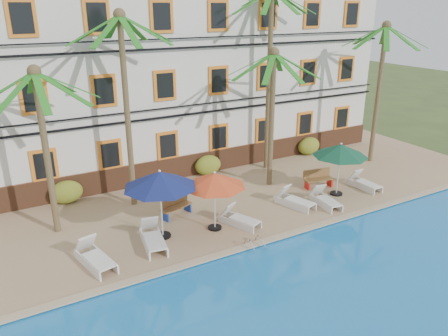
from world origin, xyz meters
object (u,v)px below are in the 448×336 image
palm_e (381,74)px  lounger_d (294,200)px  bench_left (175,205)px  lounger_b (153,238)px  palm_b (125,86)px  lounger_f (364,183)px  lounger_e (325,199)px  lounger_c (239,219)px  palm_a (42,127)px  palm_d (270,58)px  palm_c (272,98)px  umbrella_green (340,151)px  umbrella_red (215,180)px  pool_ladder (255,246)px  lounger_a (95,257)px  bench_right (318,178)px  umbrella_blue (160,180)px

palm_e → lounger_d: 9.61m
bench_left → lounger_b: bearing=-132.3°
palm_b → lounger_d: (6.34, -3.87, -5.19)m
lounger_f → bench_left: size_ratio=1.16×
lounger_d → lounger_e: (1.31, -0.62, -0.02)m
palm_e → lounger_e: size_ratio=4.25×
lounger_b → lounger_c: lounger_b is taller
palm_a → palm_d: 11.98m
palm_c → lounger_e: bearing=-76.7°
palm_d → umbrella_green: 6.22m
umbrella_red → bench_left: umbrella_red is taller
lounger_c → pool_ladder: 1.88m
lounger_b → pool_ladder: 3.92m
lounger_a → lounger_e: (10.51, -0.21, -0.04)m
umbrella_green → palm_c: bearing=128.0°
lounger_a → pool_ladder: (5.64, -1.73, -0.31)m
palm_e → lounger_e: palm_e is taller
bench_left → bench_right: size_ratio=1.01×
palm_e → lounger_d: bearing=-160.5°
lounger_b → bench_left: bearing=47.7°
bench_right → lounger_e: bearing=-121.9°
umbrella_green → bench_right: size_ratio=1.69×
palm_e → lounger_b: (-14.75, -2.90, -4.79)m
lounger_d → umbrella_red: bearing=-178.4°
umbrella_red → lounger_d: 4.60m
umbrella_blue → lounger_f: bearing=-1.8°
umbrella_red → bench_right: (6.67, 1.34, -1.70)m
palm_d → umbrella_red: 8.71m
lounger_c → lounger_f: (7.55, 0.28, 0.00)m
palm_e → umbrella_green: size_ratio=3.00×
palm_b → palm_e: bearing=-4.4°
palm_a → umbrella_blue: bearing=-35.7°
lounger_a → bench_left: bearing=28.8°
palm_b → lounger_f: palm_b is taller
palm_c → lounger_c: bearing=-140.3°
lounger_b → pool_ladder: lounger_b is taller
bench_right → umbrella_blue: bearing=-174.0°
palm_a → bench_left: size_ratio=4.27×
palm_a → lounger_d: 11.11m
palm_b → lounger_e: bearing=-30.4°
palm_c → lounger_a: 11.03m
lounger_e → lounger_f: (3.08, 0.58, 0.00)m
umbrella_red → lounger_f: 8.81m
palm_c → umbrella_red: size_ratio=2.71×
umbrella_green → lounger_e: bearing=-153.6°
palm_a → lounger_f: bearing=-11.5°
palm_d → palm_e: palm_d is taller
umbrella_red → lounger_f: umbrella_red is taller
umbrella_green → lounger_e: size_ratio=1.41×
umbrella_blue → lounger_b: 2.25m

